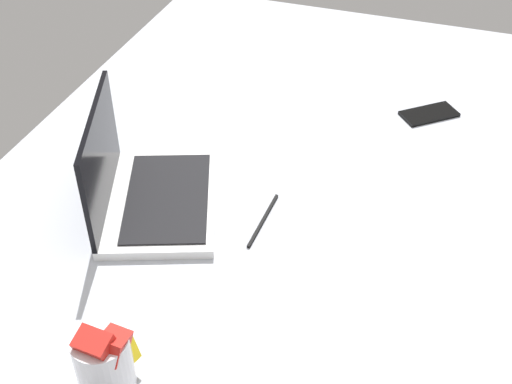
% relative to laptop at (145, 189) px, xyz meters
% --- Properties ---
extents(bed_mattress, '(1.80, 1.40, 0.18)m').
position_rel_laptop_xyz_m(bed_mattress, '(0.19, -0.31, -0.13)').
color(bed_mattress, '#B7BCC6').
rests_on(bed_mattress, ground).
extents(laptop, '(0.39, 0.33, 0.23)m').
position_rel_laptop_xyz_m(laptop, '(0.00, 0.00, 0.00)').
color(laptop, silver).
rests_on(laptop, bed_mattress).
extents(snack_cup, '(0.10, 0.09, 0.14)m').
position_rel_laptop_xyz_m(snack_cup, '(-0.42, -0.14, 0.02)').
color(snack_cup, silver).
rests_on(snack_cup, bed_mattress).
extents(cell_phone, '(0.14, 0.15, 0.01)m').
position_rel_laptop_xyz_m(cell_phone, '(0.55, -0.52, -0.04)').
color(cell_phone, black).
rests_on(cell_phone, bed_mattress).
extents(charger_cable, '(0.17, 0.01, 0.01)m').
position_rel_laptop_xyz_m(charger_cable, '(0.03, -0.25, -0.04)').
color(charger_cable, black).
rests_on(charger_cable, bed_mattress).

